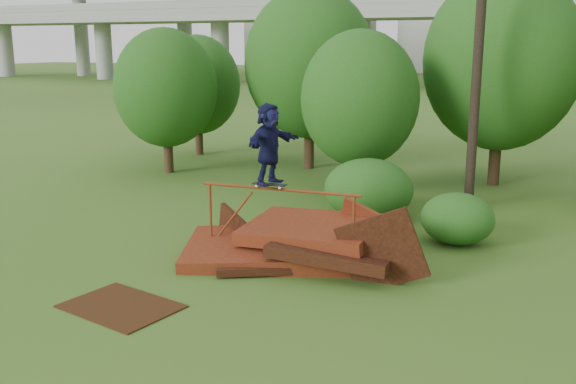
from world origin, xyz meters
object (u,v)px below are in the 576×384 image
at_px(scrap_pile, 297,245).
at_px(flat_plate, 121,306).
at_px(utility_pole, 480,22).
at_px(skater, 269,144).

height_order(scrap_pile, flat_plate, scrap_pile).
relative_size(flat_plate, utility_pole, 0.19).
bearing_deg(flat_plate, scrap_pile, 62.50).
xyz_separation_m(scrap_pile, utility_pole, (2.75, 6.31, 4.93)).
bearing_deg(utility_pole, scrap_pile, -113.53).
height_order(skater, flat_plate, skater).
height_order(scrap_pile, skater, skater).
bearing_deg(scrap_pile, skater, -177.75).
relative_size(scrap_pile, flat_plate, 2.91).
distance_m(skater, flat_plate, 4.66).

